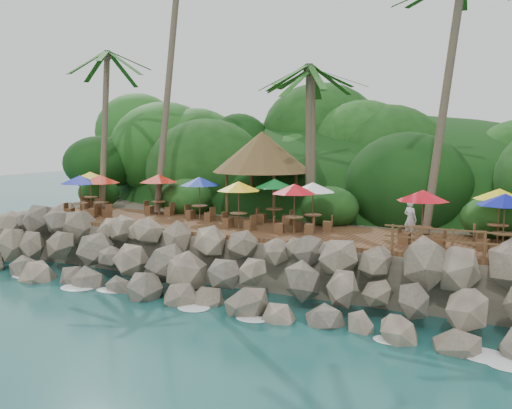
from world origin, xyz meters
The scene contains 12 objects.
ground centered at (0.00, 0.00, 0.00)m, with size 140.00×140.00×0.00m, color #19514F.
land_base centered at (0.00, 16.00, 1.05)m, with size 32.00×25.20×2.10m, color gray.
jungle_hill centered at (0.00, 23.50, 0.00)m, with size 44.80×28.00×15.40m, color #143811.
seawall centered at (0.00, 2.00, 1.15)m, with size 29.00×4.00×2.30m, color gray, non-canonical shape.
terrace centered at (0.00, 6.00, 2.20)m, with size 26.00×5.00×0.20m, color brown.
jungle_foliage centered at (0.00, 15.00, 0.00)m, with size 44.00×16.00×12.00m, color #143811, non-canonical shape.
foam_line centered at (0.00, 0.30, 0.03)m, with size 25.20×0.80×0.06m.
palms centered at (1.35, 8.74, 12.14)m, with size 33.79×7.05×15.14m.
palapa centered at (-1.52, 9.57, 5.79)m, with size 5.40×5.40×4.60m.
dining_clusters centered at (-0.62, 6.11, 4.16)m, with size 24.80×4.83×2.24m.
railing centered at (11.00, 3.65, 2.91)m, with size 8.30×0.10×1.00m.
waiter centered at (7.17, 6.50, 3.13)m, with size 0.60×0.40×1.65m, color white.
Camera 1 is at (12.55, -17.64, 6.66)m, focal length 39.80 mm.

